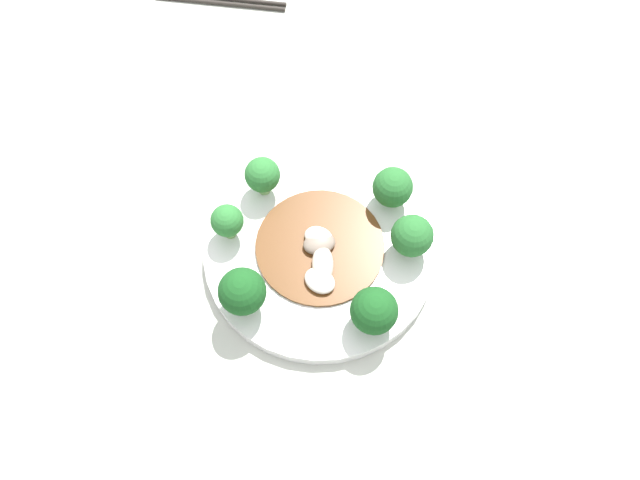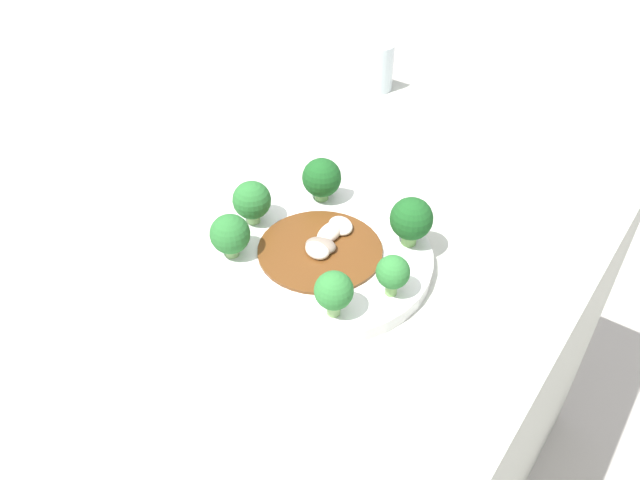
% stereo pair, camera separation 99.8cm
% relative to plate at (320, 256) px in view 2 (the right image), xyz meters
% --- Properties ---
extents(table, '(1.19, 0.73, 0.74)m').
position_rel_plate_xyz_m(table, '(-0.04, 0.03, -0.38)').
color(table, '#B7BCAD').
rests_on(table, ground_plane).
extents(plate, '(0.31, 0.31, 0.02)m').
position_rel_plate_xyz_m(plate, '(0.00, 0.00, 0.00)').
color(plate, white).
rests_on(plate, table).
extents(broccoli_northeast, '(0.06, 0.06, 0.07)m').
position_rel_plate_xyz_m(broccoli_northeast, '(0.10, 0.07, 0.05)').
color(broccoli_northeast, '#70A356').
rests_on(broccoli_northeast, plate).
extents(broccoli_northwest, '(0.05, 0.05, 0.06)m').
position_rel_plate_xyz_m(broccoli_northwest, '(-0.08, 0.09, 0.04)').
color(broccoli_northwest, '#89B76B').
rests_on(broccoli_northwest, plate).
extents(broccoli_southwest, '(0.05, 0.05, 0.06)m').
position_rel_plate_xyz_m(broccoli_southwest, '(-0.08, -0.08, 0.05)').
color(broccoli_southwest, '#89B76B').
rests_on(broccoli_southwest, plate).
extents(broccoli_north, '(0.06, 0.06, 0.07)m').
position_rel_plate_xyz_m(broccoli_north, '(-0.00, 0.12, 0.05)').
color(broccoli_north, '#89B76B').
rests_on(broccoli_north, plate).
extents(broccoli_southeast, '(0.06, 0.06, 0.07)m').
position_rel_plate_xyz_m(broccoli_southeast, '(0.09, -0.09, 0.05)').
color(broccoli_southeast, '#7AAD5B').
rests_on(broccoli_southeast, plate).
extents(broccoli_south, '(0.04, 0.04, 0.06)m').
position_rel_plate_xyz_m(broccoli_south, '(-0.01, -0.12, 0.05)').
color(broccoli_south, '#7AAD5B').
rests_on(broccoli_south, plate).
extents(stirfry_center, '(0.17, 0.17, 0.02)m').
position_rel_plate_xyz_m(stirfry_center, '(0.01, 0.00, 0.02)').
color(stirfry_center, '#5B3314').
rests_on(stirfry_center, plate).
extents(drinking_glass, '(0.08, 0.08, 0.09)m').
position_rel_plate_xyz_m(drinking_glass, '(0.50, 0.23, 0.04)').
color(drinking_glass, silver).
rests_on(drinking_glass, table).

